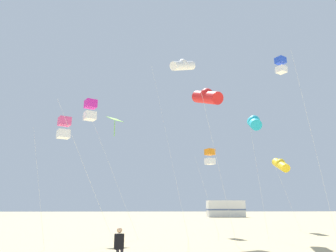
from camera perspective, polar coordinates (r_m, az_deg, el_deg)
name	(u,v)px	position (r m, az deg, el deg)	size (l,w,h in m)	color
kite_flyer_standing	(119,243)	(12.26, -8.79, -20.19)	(0.34, 0.51, 1.16)	black
kite_box_magenta	(90,110)	(18.17, -13.88, 2.81)	(3.16, 2.29, 7.70)	silver
kite_tube_gold	(281,165)	(28.23, 19.71, -6.58)	(1.66, 2.52, 5.97)	silver
kite_box_rainbow	(64,128)	(17.76, -18.31, -0.32)	(2.01, 2.01, 6.55)	silver
kite_tube_cyan	(254,123)	(21.45, 15.32, 0.59)	(1.20, 2.59, 7.92)	silver
kite_tube_white	(183,65)	(25.01, 2.71, 10.91)	(3.59, 3.57, 13.24)	silver
kite_diamond_lime	(115,123)	(21.79, -9.61, 0.51)	(3.27, 2.46, 7.89)	silver
kite_tube_scarlet	(207,97)	(18.00, 7.02, 5.28)	(1.95, 2.58, 8.60)	silver
kite_box_orange	(210,157)	(23.70, 7.60, -5.53)	(1.58, 1.58, 6.03)	silver
kite_box_blue	(281,65)	(23.91, 19.76, 10.27)	(2.75, 2.75, 12.09)	silver
rv_van_white	(226,209)	(57.09, 10.38, -14.52)	(6.48, 2.46, 2.80)	white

